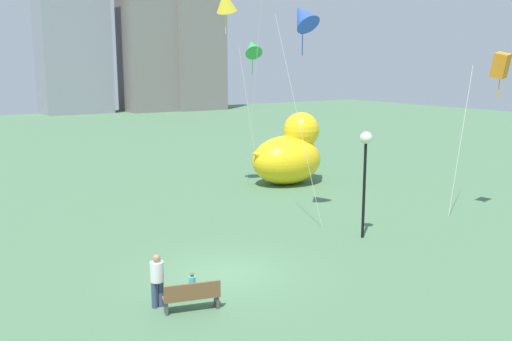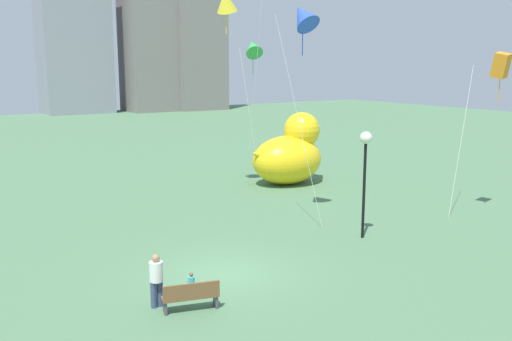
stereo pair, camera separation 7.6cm
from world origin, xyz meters
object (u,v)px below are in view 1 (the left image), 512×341
at_px(giant_inflatable_duck, 289,154).
at_px(lamppost, 365,154).
at_px(kite_blue, 303,16).
at_px(person_child, 192,285).
at_px(kite_orange, 500,66).
at_px(person_adult, 157,278).
at_px(kite_yellow, 226,2).
at_px(kite_green, 252,47).
at_px(park_bench, 192,296).

bearing_deg(giant_inflatable_duck, lamppost, -110.33).
bearing_deg(giant_inflatable_duck, kite_blue, -122.84).
relative_size(person_child, kite_orange, 0.11).
distance_m(person_adult, lamppost, 10.39).
xyz_separation_m(person_child, giant_inflatable_duck, (12.66, 12.15, 1.35)).
xyz_separation_m(person_adult, kite_orange, (17.51, 0.97, 6.14)).
height_order(giant_inflatable_duck, kite_blue, kite_blue).
height_order(giant_inflatable_duck, lamppost, lamppost).
distance_m(lamppost, kite_yellow, 12.45).
bearing_deg(person_adult, kite_green, 49.48).
relative_size(park_bench, kite_blue, 0.17).
relative_size(giant_inflatable_duck, kite_green, 0.58).
bearing_deg(kite_blue, kite_yellow, 89.66).
distance_m(lamppost, kite_green, 15.50).
relative_size(park_bench, kite_orange, 0.22).
distance_m(park_bench, person_adult, 1.18).
xyz_separation_m(giant_inflatable_duck, lamppost, (-3.85, -10.39, 1.70)).
height_order(person_adult, person_child, person_adult).
bearing_deg(kite_blue, kite_orange, -27.91).
relative_size(lamppost, kite_blue, 0.45).
distance_m(person_child, kite_yellow, 17.74).
relative_size(person_adult, lamppost, 0.37).
bearing_deg(kite_yellow, kite_orange, -53.85).
distance_m(kite_green, kite_yellow, 6.19).
relative_size(park_bench, person_child, 1.99).
xyz_separation_m(person_adult, kite_yellow, (9.43, 12.03, 9.49)).
bearing_deg(kite_orange, giant_inflatable_duck, 108.67).
xyz_separation_m(park_bench, kite_blue, (8.67, 6.10, 8.72)).
height_order(park_bench, giant_inflatable_duck, giant_inflatable_duck).
relative_size(person_adult, giant_inflatable_duck, 0.32).
height_order(person_adult, lamppost, lamppost).
distance_m(park_bench, person_child, 0.83).
relative_size(giant_inflatable_duck, kite_blue, 0.52).
relative_size(kite_yellow, kite_blue, 1.12).
bearing_deg(kite_blue, person_child, -147.08).
bearing_deg(giant_inflatable_duck, kite_green, 91.59).
distance_m(kite_yellow, kite_blue, 6.86).
bearing_deg(kite_green, park_bench, -127.59).
bearing_deg(giant_inflatable_duck, kite_orange, -71.33).
bearing_deg(kite_orange, kite_yellow, 126.15).
relative_size(person_child, kite_yellow, 0.08).
xyz_separation_m(park_bench, kite_yellow, (8.71, 12.86, 9.93)).
bearing_deg(kite_orange, person_child, -176.30).
bearing_deg(giant_inflatable_duck, kite_yellow, -179.68).
bearing_deg(lamppost, park_bench, -164.84).
distance_m(kite_green, kite_orange, 15.53).
distance_m(person_child, kite_green, 21.79).
bearing_deg(giant_inflatable_duck, park_bench, -135.36).
distance_m(person_adult, person_child, 1.19).
height_order(park_bench, lamppost, lamppost).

